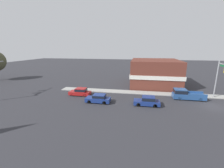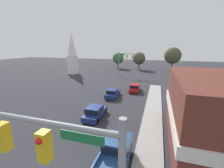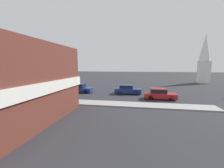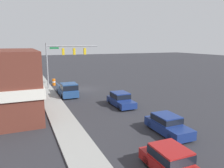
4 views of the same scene
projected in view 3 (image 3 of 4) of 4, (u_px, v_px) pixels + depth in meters
name	position (u px, v px, depth m)	size (l,w,h in m)	color
ground_plane	(20.00, 92.00, 27.19)	(200.00, 200.00, 0.00)	#2D2D33
car_lead	(79.00, 88.00, 26.54)	(1.87, 4.34, 1.60)	black
car_oncoming	(159.00, 94.00, 21.15)	(1.85, 4.32, 1.53)	black
car_second_ahead	(127.00, 89.00, 25.21)	(1.80, 4.38, 1.51)	black
pickup_truck_parked	(24.00, 90.00, 23.25)	(2.09, 5.72, 1.94)	black
church_steeple	(205.00, 57.00, 40.34)	(2.86, 2.86, 13.41)	white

